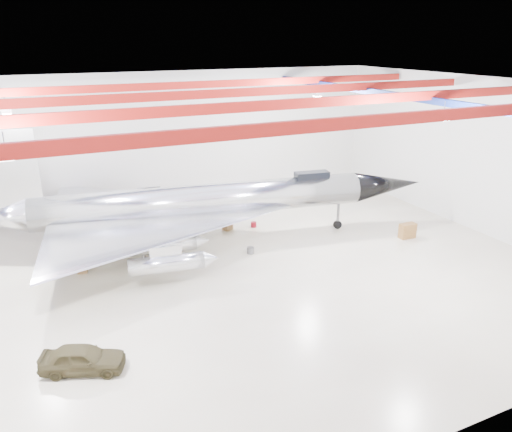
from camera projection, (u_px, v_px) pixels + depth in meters
floor at (220, 279)px, 29.56m from camera, size 40.00×40.00×0.00m
wall_back at (151, 142)px, 40.46m from camera, size 40.00×0.00×40.00m
wall_right at (478, 156)px, 35.73m from camera, size 0.00×30.00×30.00m
ceiling at (215, 89)px, 25.83m from camera, size 40.00×40.00×0.00m
ceiling_structure at (215, 102)px, 26.06m from camera, size 39.50×29.50×1.08m
jet_aircraft at (204, 205)px, 33.84m from camera, size 30.90×20.36×8.46m
jeep at (83, 359)px, 21.23m from camera, size 3.84×2.67×1.21m
desk at (407, 231)px, 35.43m from camera, size 1.20×0.63×1.08m
crate_ply at (82, 269)px, 30.30m from camera, size 0.66×0.57×0.41m
toolbox_red at (112, 233)px, 35.98m from camera, size 0.54×0.49×0.31m
engine_drum at (250, 250)px, 32.99m from camera, size 0.58×0.58×0.42m
parts_bin at (228, 227)px, 37.03m from camera, size 0.82×0.75×0.47m
crate_small at (114, 253)px, 32.87m from camera, size 0.38×0.33×0.24m
tool_chest at (254, 225)px, 37.57m from camera, size 0.49×0.49×0.39m
oil_barrel at (162, 248)px, 33.38m from camera, size 0.61×0.50×0.40m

